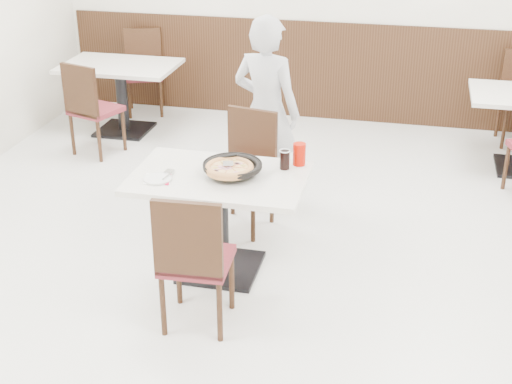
% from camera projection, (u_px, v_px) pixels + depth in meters
% --- Properties ---
extents(floor, '(7.00, 7.00, 0.00)m').
position_uv_depth(floor, '(253.00, 272.00, 5.17)').
color(floor, beige).
rests_on(floor, ground).
extents(wainscot_back, '(5.90, 0.03, 1.10)m').
position_uv_depth(wainscot_back, '(324.00, 71.00, 8.00)').
color(wainscot_back, black).
rests_on(wainscot_back, floor).
extents(main_table, '(1.26, 0.90, 0.75)m').
position_uv_depth(main_table, '(220.00, 224.00, 5.05)').
color(main_table, beige).
rests_on(main_table, floor).
extents(chair_near, '(0.44, 0.44, 0.95)m').
position_uv_depth(chair_near, '(197.00, 257.00, 4.43)').
color(chair_near, black).
rests_on(chair_near, floor).
extents(chair_far, '(0.50, 0.50, 0.95)m').
position_uv_depth(chair_far, '(242.00, 173.00, 5.61)').
color(chair_far, black).
rests_on(chair_far, floor).
extents(trivet, '(0.13, 0.13, 0.04)m').
position_uv_depth(trivet, '(225.00, 172.00, 4.90)').
color(trivet, black).
rests_on(trivet, main_table).
extents(pizza_pan, '(0.40, 0.40, 0.01)m').
position_uv_depth(pizza_pan, '(232.00, 169.00, 4.88)').
color(pizza_pan, black).
rests_on(pizza_pan, trivet).
extents(pizza, '(0.35, 0.35, 0.02)m').
position_uv_depth(pizza, '(229.00, 170.00, 4.83)').
color(pizza, tan).
rests_on(pizza, pizza_pan).
extents(pizza_server, '(0.09, 0.10, 0.00)m').
position_uv_depth(pizza_server, '(228.00, 164.00, 4.85)').
color(pizza_server, silver).
rests_on(pizza_server, pizza).
extents(napkin, '(0.21, 0.21, 0.00)m').
position_uv_depth(napkin, '(158.00, 179.00, 4.84)').
color(napkin, white).
rests_on(napkin, main_table).
extents(side_plate, '(0.21, 0.21, 0.01)m').
position_uv_depth(side_plate, '(158.00, 179.00, 4.82)').
color(side_plate, silver).
rests_on(side_plate, napkin).
extents(fork, '(0.03, 0.14, 0.00)m').
position_uv_depth(fork, '(167.00, 176.00, 4.84)').
color(fork, silver).
rests_on(fork, side_plate).
extents(cola_glass, '(0.07, 0.07, 0.13)m').
position_uv_depth(cola_glass, '(285.00, 160.00, 4.97)').
color(cola_glass, black).
rests_on(cola_glass, main_table).
extents(red_cup, '(0.10, 0.10, 0.16)m').
position_uv_depth(red_cup, '(299.00, 154.00, 5.03)').
color(red_cup, '#A80C00').
rests_on(red_cup, main_table).
extents(diner_person, '(0.67, 0.52, 1.62)m').
position_uv_depth(diner_person, '(266.00, 112.00, 5.93)').
color(diner_person, silver).
rests_on(diner_person, floor).
extents(bg_table_left, '(1.20, 0.80, 0.75)m').
position_uv_depth(bg_table_left, '(122.00, 98.00, 7.68)').
color(bg_table_left, beige).
rests_on(bg_table_left, floor).
extents(bg_chair_left_near, '(0.53, 0.53, 0.95)m').
position_uv_depth(bg_chair_left_near, '(96.00, 108.00, 7.07)').
color(bg_chair_left_near, black).
rests_on(bg_chair_left_near, floor).
extents(bg_chair_left_far, '(0.54, 0.54, 0.95)m').
position_uv_depth(bg_chair_left_far, '(144.00, 73.00, 8.20)').
color(bg_chair_left_far, black).
rests_on(bg_chair_left_far, floor).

